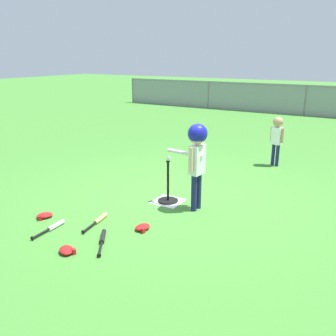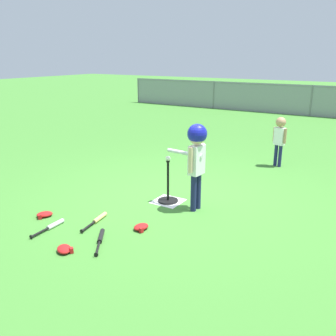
% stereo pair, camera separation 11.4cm
% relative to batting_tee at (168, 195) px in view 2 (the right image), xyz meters
% --- Properties ---
extents(ground_plane, '(60.00, 60.00, 0.00)m').
position_rel_batting_tee_xyz_m(ground_plane, '(0.03, 0.30, -0.10)').
color(ground_plane, '#3D7A2D').
extents(home_plate, '(0.44, 0.44, 0.01)m').
position_rel_batting_tee_xyz_m(home_plate, '(0.00, 0.00, -0.10)').
color(home_plate, white).
rests_on(home_plate, ground_plane).
extents(batting_tee, '(0.32, 0.32, 0.67)m').
position_rel_batting_tee_xyz_m(batting_tee, '(0.00, 0.00, 0.00)').
color(batting_tee, black).
rests_on(batting_tee, ground_plane).
extents(baseball_on_tee, '(0.07, 0.07, 0.07)m').
position_rel_batting_tee_xyz_m(baseball_on_tee, '(-0.00, 0.00, 0.60)').
color(baseball_on_tee, white).
rests_on(baseball_on_tee, batting_tee).
extents(batter_child, '(0.65, 0.37, 1.29)m').
position_rel_batting_tee_xyz_m(batter_child, '(0.51, -0.05, 0.82)').
color(batter_child, '#191E4C').
rests_on(batter_child, ground_plane).
extents(fielder_deep_left, '(0.29, 0.20, 1.02)m').
position_rel_batting_tee_xyz_m(fielder_deep_left, '(0.90, 2.84, 0.55)').
color(fielder_deep_left, '#191E4C').
rests_on(fielder_deep_left, ground_plane).
extents(spare_bat_silver, '(0.09, 0.56, 0.06)m').
position_rel_batting_tee_xyz_m(spare_bat_silver, '(-0.81, -1.61, -0.07)').
color(spare_bat_silver, silver).
rests_on(spare_bat_silver, ground_plane).
extents(spare_bat_wood, '(0.16, 0.60, 0.06)m').
position_rel_batting_tee_xyz_m(spare_bat_wood, '(-0.44, -1.14, -0.07)').
color(spare_bat_wood, '#DBB266').
rests_on(spare_bat_wood, ground_plane).
extents(spare_bat_black, '(0.40, 0.54, 0.06)m').
position_rel_batting_tee_xyz_m(spare_bat_black, '(-0.03, -1.54, -0.07)').
color(spare_bat_black, black).
rests_on(spare_bat_black, ground_plane).
extents(glove_by_plate, '(0.20, 0.24, 0.07)m').
position_rel_batting_tee_xyz_m(glove_by_plate, '(0.22, -1.02, -0.07)').
color(glove_by_plate, '#B21919').
rests_on(glove_by_plate, ground_plane).
extents(glove_near_bats, '(0.26, 0.27, 0.07)m').
position_rel_batting_tee_xyz_m(glove_near_bats, '(-1.19, -1.42, -0.07)').
color(glove_near_bats, '#B21919').
rests_on(glove_near_bats, ground_plane).
extents(glove_tossed_aside, '(0.27, 0.25, 0.07)m').
position_rel_batting_tee_xyz_m(glove_tossed_aside, '(-0.20, -1.97, -0.07)').
color(glove_tossed_aside, '#B21919').
rests_on(glove_tossed_aside, ground_plane).
extents(outfield_fence, '(16.06, 0.06, 1.15)m').
position_rel_batting_tee_xyz_m(outfield_fence, '(0.03, 10.06, 0.51)').
color(outfield_fence, slate).
rests_on(outfield_fence, ground_plane).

